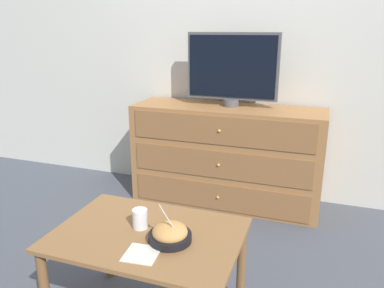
# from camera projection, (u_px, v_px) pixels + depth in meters

# --- Properties ---
(ground_plane) EXTENTS (12.00, 12.00, 0.00)m
(ground_plane) POSITION_uv_depth(u_px,v_px,m) (236.00, 190.00, 3.36)
(ground_plane) COLOR #474C56
(wall_back) EXTENTS (12.00, 0.05, 2.60)m
(wall_back) POSITION_uv_depth(u_px,v_px,m) (243.00, 40.00, 3.00)
(wall_back) COLOR silver
(wall_back) RESTS_ON ground_plane
(dresser) EXTENTS (1.50, 0.47, 0.80)m
(dresser) POSITION_uv_depth(u_px,v_px,m) (226.00, 156.00, 3.02)
(dresser) COLOR #9E6B3D
(dresser) RESTS_ON ground_plane
(tv) EXTENTS (0.71, 0.12, 0.56)m
(tv) POSITION_uv_depth(u_px,v_px,m) (232.00, 68.00, 2.85)
(tv) COLOR #515156
(tv) RESTS_ON dresser
(coffee_table) EXTENTS (0.85, 0.59, 0.50)m
(coffee_table) POSITION_uv_depth(u_px,v_px,m) (148.00, 248.00, 1.72)
(coffee_table) COLOR olive
(coffee_table) RESTS_ON ground_plane
(takeout_bowl) EXTENTS (0.19, 0.19, 0.19)m
(takeout_bowl) POSITION_uv_depth(u_px,v_px,m) (170.00, 234.00, 1.62)
(takeout_bowl) COLOR black
(takeout_bowl) RESTS_ON coffee_table
(drink_cup) EXTENTS (0.07, 0.07, 0.09)m
(drink_cup) POSITION_uv_depth(u_px,v_px,m) (140.00, 220.00, 1.73)
(drink_cup) COLOR #9E6638
(drink_cup) RESTS_ON coffee_table
(napkin) EXTENTS (0.15, 0.15, 0.00)m
(napkin) POSITION_uv_depth(u_px,v_px,m) (142.00, 254.00, 1.53)
(napkin) COLOR silver
(napkin) RESTS_ON coffee_table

